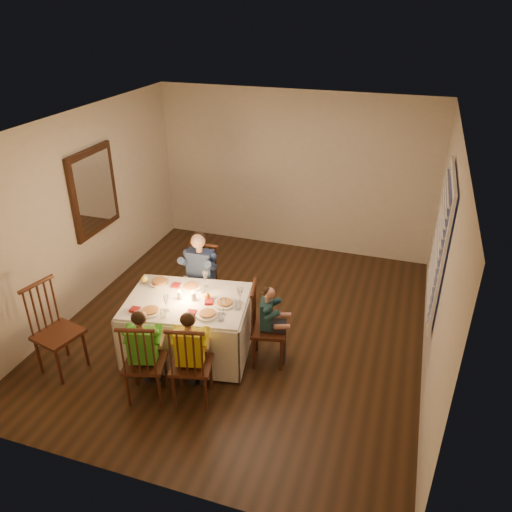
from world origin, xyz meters
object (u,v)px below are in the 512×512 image
(chair_adult, at_px, (203,316))
(serving_bowl, at_px, (160,283))
(chair_end, at_px, (268,359))
(chair_near_left, at_px, (149,395))
(child_teal, at_px, (268,359))
(adult, at_px, (203,316))
(chair_near_right, at_px, (194,397))
(child_yellow, at_px, (194,397))
(dining_table, at_px, (188,315))
(child_green, at_px, (149,395))
(chair_extra, at_px, (66,369))

(chair_adult, height_order, serving_bowl, serving_bowl)
(chair_adult, distance_m, chair_end, 1.26)
(chair_near_left, bearing_deg, child_teal, -152.87)
(adult, bearing_deg, chair_near_right, -71.91)
(adult, bearing_deg, chair_end, -30.30)
(chair_near_left, relative_size, child_yellow, 0.92)
(dining_table, xyz_separation_m, child_teal, (0.95, 0.14, -0.52))
(child_yellow, distance_m, serving_bowl, 1.44)
(child_teal, height_order, serving_bowl, serving_bowl)
(dining_table, distance_m, chair_near_right, 0.96)
(adult, relative_size, child_green, 1.12)
(chair_near_left, bearing_deg, child_green, 180.00)
(chair_end, relative_size, chair_extra, 0.91)
(chair_near_right, bearing_deg, chair_adult, -83.18)
(child_yellow, xyz_separation_m, child_teal, (0.58, 0.85, 0.00))
(chair_near_left, bearing_deg, child_yellow, 178.79)
(dining_table, relative_size, chair_end, 1.56)
(adult, distance_m, serving_bowl, 0.98)
(chair_adult, xyz_separation_m, adult, (0.00, 0.00, 0.00))
(adult, bearing_deg, serving_bowl, -119.39)
(dining_table, height_order, child_yellow, dining_table)
(chair_adult, bearing_deg, dining_table, -79.47)
(dining_table, distance_m, adult, 0.92)
(chair_end, bearing_deg, child_yellow, 133.83)
(chair_adult, xyz_separation_m, serving_bowl, (-0.28, -0.54, 0.77))
(chair_adult, height_order, chair_near_right, same)
(child_green, xyz_separation_m, serving_bowl, (-0.34, 1.02, 0.77))
(child_teal, bearing_deg, serving_bowl, 75.95)
(child_green, bearing_deg, dining_table, -112.72)
(chair_extra, bearing_deg, chair_end, -54.59)
(chair_end, relative_size, child_yellow, 0.92)
(chair_near_left, bearing_deg, chair_adult, -103.33)
(dining_table, height_order, chair_adult, dining_table)
(chair_end, distance_m, adult, 1.26)
(adult, bearing_deg, dining_table, -79.47)
(chair_near_right, height_order, chair_extra, chair_extra)
(child_green, bearing_deg, chair_adult, -103.33)
(chair_extra, xyz_separation_m, child_green, (1.13, -0.08, 0.00))
(child_yellow, bearing_deg, chair_extra, -11.91)
(dining_table, xyz_separation_m, child_green, (-0.11, -0.83, -0.52))
(dining_table, bearing_deg, chair_near_right, -72.31)
(chair_adult, distance_m, chair_extra, 1.83)
(chair_near_right, relative_size, adult, 0.82)
(dining_table, relative_size, chair_near_left, 1.56)
(chair_extra, bearing_deg, child_teal, -54.59)
(chair_near_left, bearing_deg, chair_end, -152.87)
(chair_extra, distance_m, adult, 1.83)
(dining_table, distance_m, chair_end, 1.09)
(child_teal, bearing_deg, chair_near_right, 133.83)
(dining_table, bearing_deg, serving_bowl, 147.00)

